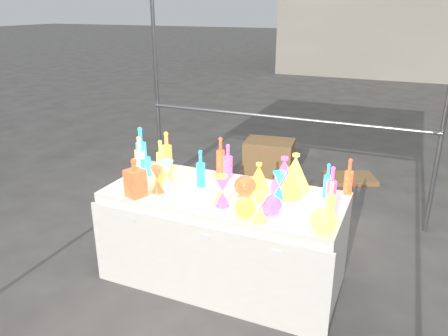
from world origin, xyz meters
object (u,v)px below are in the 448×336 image
at_px(globe_0, 245,208).
at_px(lampshade_0, 259,178).
at_px(cardboard_box_closed, 269,157).
at_px(bottle_0, 167,151).
at_px(display_table, 224,237).
at_px(decanter_0, 163,172).
at_px(hourglass_0, 157,180).

height_order(globe_0, lampshade_0, lampshade_0).
bearing_deg(globe_0, cardboard_box_closed, 104.34).
xyz_separation_m(cardboard_box_closed, bottle_0, (-0.25, -2.11, 0.69)).
distance_m(display_table, globe_0, 0.60).
relative_size(decanter_0, globe_0, 1.65).
bearing_deg(bottle_0, cardboard_box_closed, 83.12).
distance_m(cardboard_box_closed, decanter_0, 2.55).
bearing_deg(cardboard_box_closed, globe_0, -83.24).
xyz_separation_m(cardboard_box_closed, hourglass_0, (-0.06, -2.58, 0.63)).
xyz_separation_m(cardboard_box_closed, globe_0, (0.69, -2.69, 0.59)).
bearing_deg(hourglass_0, decanter_0, 100.14).
height_order(display_table, lampshade_0, lampshade_0).
height_order(bottle_0, decanter_0, bottle_0).
distance_m(display_table, bottle_0, 0.90).
relative_size(cardboard_box_closed, hourglass_0, 3.04).
height_order(decanter_0, globe_0, decanter_0).
relative_size(cardboard_box_closed, globe_0, 4.17).
height_order(bottle_0, lampshade_0, bottle_0).
distance_m(display_table, lampshade_0, 0.56).
bearing_deg(decanter_0, globe_0, -1.45).
relative_size(cardboard_box_closed, decanter_0, 2.53).
xyz_separation_m(display_table, decanter_0, (-0.48, -0.07, 0.50)).
height_order(cardboard_box_closed, bottle_0, bottle_0).
bearing_deg(lampshade_0, bottle_0, -177.31).
xyz_separation_m(display_table, bottle_0, (-0.66, 0.29, 0.54)).
relative_size(display_table, lampshade_0, 7.82).
height_order(cardboard_box_closed, lampshade_0, lampshade_0).
bearing_deg(cardboard_box_closed, display_table, -88.09).
xyz_separation_m(display_table, lampshade_0, (0.23, 0.13, 0.49)).
xyz_separation_m(bottle_0, hourglass_0, (0.19, -0.46, -0.07)).
height_order(decanter_0, lampshade_0, decanter_0).
xyz_separation_m(display_table, hourglass_0, (-0.46, -0.18, 0.48)).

